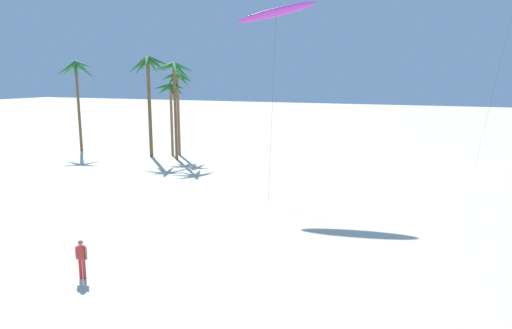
{
  "coord_description": "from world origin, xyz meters",
  "views": [
    {
      "loc": [
        10.62,
        1.67,
        8.46
      ],
      "look_at": [
        2.78,
        20.0,
        4.69
      ],
      "focal_mm": 32.53,
      "sensor_mm": 36.0,
      "label": 1
    }
  ],
  "objects_px": {
    "palm_tree_1": "(149,73)",
    "flying_kite_2": "(276,12)",
    "palm_tree_0": "(77,75)",
    "palm_tree_2": "(171,93)",
    "palm_tree_4": "(174,75)",
    "palm_tree_3": "(177,85)",
    "person_foreground_walker": "(82,258)"
  },
  "relations": [
    {
      "from": "person_foreground_walker",
      "to": "palm_tree_1",
      "type": "bearing_deg",
      "value": 120.23
    },
    {
      "from": "palm_tree_4",
      "to": "palm_tree_1",
      "type": "bearing_deg",
      "value": 171.66
    },
    {
      "from": "palm_tree_1",
      "to": "palm_tree_4",
      "type": "xyz_separation_m",
      "value": [
        3.39,
        -0.5,
        -0.22
      ]
    },
    {
      "from": "palm_tree_0",
      "to": "palm_tree_1",
      "type": "bearing_deg",
      "value": 0.95
    },
    {
      "from": "palm_tree_3",
      "to": "palm_tree_1",
      "type": "bearing_deg",
      "value": -137.94
    },
    {
      "from": "palm_tree_0",
      "to": "palm_tree_3",
      "type": "relative_size",
      "value": 1.13
    },
    {
      "from": "palm_tree_1",
      "to": "person_foreground_walker",
      "type": "xyz_separation_m",
      "value": [
        15.6,
        -26.77,
        -7.94
      ]
    },
    {
      "from": "palm_tree_3",
      "to": "palm_tree_0",
      "type": "bearing_deg",
      "value": -169.8
    },
    {
      "from": "palm_tree_4",
      "to": "palm_tree_3",
      "type": "bearing_deg",
      "value": 116.1
    },
    {
      "from": "palm_tree_0",
      "to": "palm_tree_2",
      "type": "height_order",
      "value": "palm_tree_0"
    },
    {
      "from": "palm_tree_2",
      "to": "palm_tree_4",
      "type": "bearing_deg",
      "value": -48.67
    },
    {
      "from": "palm_tree_3",
      "to": "person_foreground_walker",
      "type": "bearing_deg",
      "value": -64.98
    },
    {
      "from": "palm_tree_3",
      "to": "flying_kite_2",
      "type": "xyz_separation_m",
      "value": [
        14.94,
        -9.71,
        5.46
      ]
    },
    {
      "from": "palm_tree_1",
      "to": "flying_kite_2",
      "type": "xyz_separation_m",
      "value": [
        17.13,
        -7.74,
        4.23
      ]
    },
    {
      "from": "person_foreground_walker",
      "to": "flying_kite_2",
      "type": "bearing_deg",
      "value": 85.41
    },
    {
      "from": "palm_tree_1",
      "to": "palm_tree_2",
      "type": "relative_size",
      "value": 1.35
    },
    {
      "from": "palm_tree_0",
      "to": "flying_kite_2",
      "type": "height_order",
      "value": "flying_kite_2"
    },
    {
      "from": "palm_tree_1",
      "to": "person_foreground_walker",
      "type": "relative_size",
      "value": 6.23
    },
    {
      "from": "flying_kite_2",
      "to": "person_foreground_walker",
      "type": "xyz_separation_m",
      "value": [
        -1.53,
        -19.04,
        -12.17
      ]
    },
    {
      "from": "palm_tree_3",
      "to": "palm_tree_4",
      "type": "distance_m",
      "value": 2.93
    },
    {
      "from": "palm_tree_0",
      "to": "flying_kite_2",
      "type": "distance_m",
      "value": 28.19
    },
    {
      "from": "palm_tree_0",
      "to": "person_foreground_walker",
      "type": "distance_m",
      "value": 37.49
    },
    {
      "from": "palm_tree_1",
      "to": "palm_tree_3",
      "type": "distance_m",
      "value": 3.19
    },
    {
      "from": "palm_tree_4",
      "to": "person_foreground_walker",
      "type": "height_order",
      "value": "palm_tree_4"
    },
    {
      "from": "flying_kite_2",
      "to": "person_foreground_walker",
      "type": "distance_m",
      "value": 22.64
    },
    {
      "from": "palm_tree_3",
      "to": "person_foreground_walker",
      "type": "xyz_separation_m",
      "value": [
        13.42,
        -28.74,
        -6.71
      ]
    },
    {
      "from": "palm_tree_2",
      "to": "flying_kite_2",
      "type": "distance_m",
      "value": 19.12
    },
    {
      "from": "palm_tree_3",
      "to": "palm_tree_2",
      "type": "bearing_deg",
      "value": -139.85
    },
    {
      "from": "palm_tree_1",
      "to": "palm_tree_4",
      "type": "bearing_deg",
      "value": -8.34
    },
    {
      "from": "palm_tree_1",
      "to": "flying_kite_2",
      "type": "height_order",
      "value": "flying_kite_2"
    },
    {
      "from": "palm_tree_2",
      "to": "person_foreground_walker",
      "type": "bearing_deg",
      "value": -63.71
    },
    {
      "from": "person_foreground_walker",
      "to": "palm_tree_0",
      "type": "bearing_deg",
      "value": 133.5
    }
  ]
}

